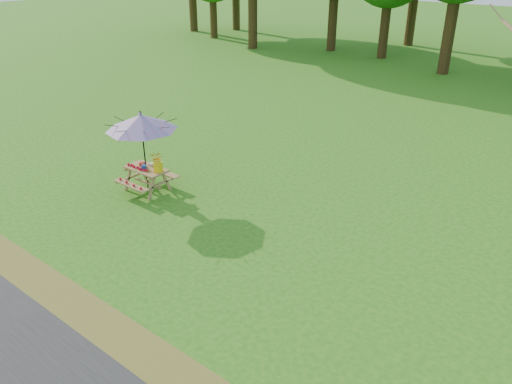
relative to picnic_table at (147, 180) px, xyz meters
The scene contains 7 objects.
ground 3.51m from the picnic_table, 25.27° to the right, with size 120.00×120.00×0.00m, color #257015.
drygrass_strip 5.34m from the picnic_table, 53.65° to the right, with size 120.00×1.20×0.01m, color olive.
picnic_table is the anchor object (origin of this frame).
patio_umbrella 1.62m from the picnic_table, 84.81° to the left, with size 2.16×2.16×2.25m.
produce_bins 0.40m from the picnic_table, 158.41° to the left, with size 0.34×0.44×0.13m.
tomatoes_row 0.44m from the picnic_table, 130.12° to the right, with size 0.77×0.13×0.07m, color red, non-canonical shape.
flower_bucket 0.78m from the picnic_table, ahead, with size 0.40×0.36×0.57m.
Camera 1 is at (6.83, -6.30, 5.96)m, focal length 35.00 mm.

